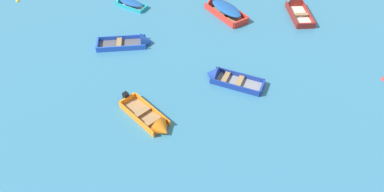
% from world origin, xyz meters
% --- Properties ---
extents(rowboat_deep_blue_back_row_left, '(3.97, 3.32, 1.25)m').
position_xyz_m(rowboat_deep_blue_back_row_left, '(2.41, 20.57, 0.20)').
color(rowboat_deep_blue_back_row_left, gray).
rests_on(rowboat_deep_blue_back_row_left, ground_plane).
extents(rowboat_turquoise_back_row_right, '(3.02, 2.92, 1.01)m').
position_xyz_m(rowboat_turquoise_back_row_right, '(-3.11, 32.00, 0.24)').
color(rowboat_turquoise_back_row_right, beige).
rests_on(rowboat_turquoise_back_row_right, ground_plane).
extents(rowboat_maroon_far_right, '(2.07, 4.34, 1.39)m').
position_xyz_m(rowboat_maroon_far_right, '(11.17, 27.97, 0.22)').
color(rowboat_maroon_far_right, beige).
rests_on(rowboat_maroon_far_right, ground_plane).
extents(rowboat_blue_near_right, '(4.32, 1.87, 1.31)m').
position_xyz_m(rowboat_blue_near_right, '(-2.87, 25.90, 0.19)').
color(rowboat_blue_near_right, '#4C4C51').
rests_on(rowboat_blue_near_right, ground_plane).
extents(rowboat_red_midfield_right, '(3.15, 4.82, 1.51)m').
position_xyz_m(rowboat_red_midfield_right, '(4.72, 29.19, 0.40)').
color(rowboat_red_midfield_right, '#99754C').
rests_on(rowboat_red_midfield_right, ground_plane).
extents(rowboat_orange_outer_right, '(3.07, 4.00, 1.19)m').
position_xyz_m(rowboat_orange_outer_right, '(-2.75, 17.57, 0.20)').
color(rowboat_orange_outer_right, '#99754C').
rests_on(rowboat_orange_outer_right, ground_plane).
extents(mooring_buoy_between_boats_left, '(0.39, 0.39, 0.39)m').
position_xyz_m(mooring_buoy_between_boats_left, '(13.22, 18.20, 0.00)').
color(mooring_buoy_between_boats_left, red).
rests_on(mooring_buoy_between_boats_left, ground_plane).
extents(mooring_buoy_far_field, '(0.32, 0.32, 0.32)m').
position_xyz_m(mooring_buoy_far_field, '(-12.64, 34.77, 0.00)').
color(mooring_buoy_far_field, yellow).
rests_on(mooring_buoy_far_field, ground_plane).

